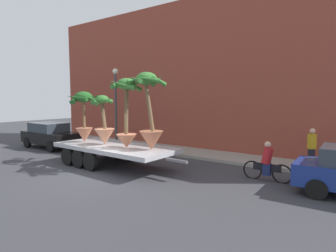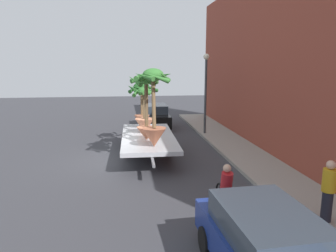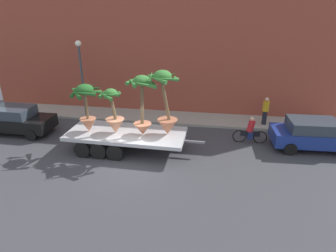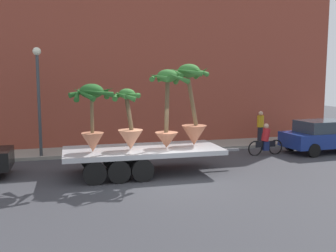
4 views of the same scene
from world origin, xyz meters
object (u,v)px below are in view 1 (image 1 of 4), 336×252
at_px(potted_palm_extra, 149,113).
at_px(trailing_car, 50,135).
at_px(pedestrian_near_gate, 312,148).
at_px(potted_palm_middle, 104,124).
at_px(street_lamp, 116,96).
at_px(flatbed_trailer, 111,149).
at_px(cyclist, 267,163).
at_px(potted_palm_rear, 84,113).
at_px(potted_palm_front, 126,112).

relative_size(potted_palm_extra, trailing_car, 0.78).
height_order(trailing_car, pedestrian_near_gate, pedestrian_near_gate).
height_order(potted_palm_middle, street_lamp, street_lamp).
xyz_separation_m(trailing_car, street_lamp, (3.02, 2.78, 2.41)).
height_order(flatbed_trailer, potted_palm_middle, potted_palm_middle).
xyz_separation_m(potted_palm_middle, cyclist, (6.89, 1.94, -1.27)).
relative_size(potted_palm_middle, pedestrian_near_gate, 1.33).
bearing_deg(cyclist, potted_palm_extra, -158.52).
bearing_deg(potted_palm_rear, cyclist, 13.45).
relative_size(potted_palm_extra, cyclist, 1.74).
xyz_separation_m(flatbed_trailer, potted_palm_extra, (2.25, 0.09, 1.76)).
bearing_deg(trailing_car, potted_palm_extra, -6.04).
xyz_separation_m(potted_palm_front, pedestrian_near_gate, (6.53, 4.40, -1.48)).
height_order(potted_palm_extra, pedestrian_near_gate, potted_palm_extra).
height_order(potted_palm_front, trailing_car, potted_palm_front).
distance_m(potted_palm_front, potted_palm_extra, 1.11).
xyz_separation_m(potted_palm_extra, pedestrian_near_gate, (5.44, 4.16, -1.49)).
xyz_separation_m(pedestrian_near_gate, street_lamp, (-11.32, -0.44, 2.19)).
relative_size(potted_palm_middle, street_lamp, 0.47).
distance_m(potted_palm_rear, trailing_car, 5.38).
bearing_deg(flatbed_trailer, potted_palm_front, -7.18).
bearing_deg(potted_palm_middle, potted_palm_front, -0.33).
distance_m(potted_palm_front, pedestrian_near_gate, 8.01).
bearing_deg(potted_palm_middle, potted_palm_extra, 5.10).
bearing_deg(potted_palm_extra, street_lamp, 147.67).
bearing_deg(potted_palm_rear, potted_palm_front, 0.50).
xyz_separation_m(potted_palm_rear, pedestrian_near_gate, (9.34, 4.42, -1.35)).
xyz_separation_m(potted_palm_middle, street_lamp, (-3.33, 3.95, 1.29)).
distance_m(potted_palm_rear, potted_palm_middle, 1.42).
bearing_deg(street_lamp, trailing_car, -137.33).
xyz_separation_m(flatbed_trailer, potted_palm_front, (1.16, -0.15, 1.75)).
bearing_deg(flatbed_trailer, potted_palm_middle, -155.43).
xyz_separation_m(flatbed_trailer, pedestrian_near_gate, (7.69, 4.25, 0.27)).
bearing_deg(cyclist, potted_palm_middle, -164.30).
height_order(cyclist, street_lamp, street_lamp).
relative_size(potted_palm_middle, cyclist, 1.24).
distance_m(potted_palm_middle, trailing_car, 6.55).
distance_m(potted_palm_extra, cyclist, 5.03).
distance_m(potted_palm_rear, potted_palm_front, 2.81).
bearing_deg(pedestrian_near_gate, potted_palm_extra, -142.61).
bearing_deg(potted_palm_middle, flatbed_trailer, 24.57).
xyz_separation_m(potted_palm_rear, potted_palm_front, (2.81, 0.02, 0.12)).
bearing_deg(potted_palm_rear, potted_palm_middle, 1.41).
relative_size(cyclist, street_lamp, 0.38).
distance_m(pedestrian_near_gate, street_lamp, 11.54).
bearing_deg(potted_palm_middle, pedestrian_near_gate, 28.77).
distance_m(potted_palm_rear, cyclist, 8.64).
bearing_deg(flatbed_trailer, potted_palm_rear, -174.08).
xyz_separation_m(flatbed_trailer, potted_palm_middle, (-0.30, -0.14, 1.16)).
distance_m(flatbed_trailer, street_lamp, 5.81).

